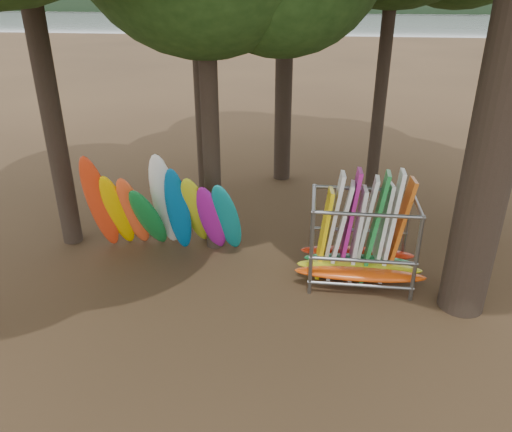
# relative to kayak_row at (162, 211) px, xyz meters

# --- Properties ---
(ground) EXTENTS (120.00, 120.00, 0.00)m
(ground) POSITION_rel_kayak_row_xyz_m (3.15, -1.80, -1.26)
(ground) COLOR #47331E
(ground) RESTS_ON ground
(lake) EXTENTS (160.00, 160.00, 0.00)m
(lake) POSITION_rel_kayak_row_xyz_m (3.15, 58.20, -1.26)
(lake) COLOR gray
(lake) RESTS_ON ground
(far_shore) EXTENTS (160.00, 4.00, 4.00)m
(far_shore) POSITION_rel_kayak_row_xyz_m (3.15, 108.20, 0.74)
(far_shore) COLOR black
(far_shore) RESTS_ON ground
(kayak_row) EXTENTS (4.04, 1.99, 3.08)m
(kayak_row) POSITION_rel_kayak_row_xyz_m (0.00, 0.00, 0.00)
(kayak_row) COLOR red
(kayak_row) RESTS_ON ground
(storage_rack) EXTENTS (3.05, 1.57, 2.77)m
(storage_rack) POSITION_rel_kayak_row_xyz_m (5.00, -0.62, -0.26)
(storage_rack) COLOR slate
(storage_rack) RESTS_ON ground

